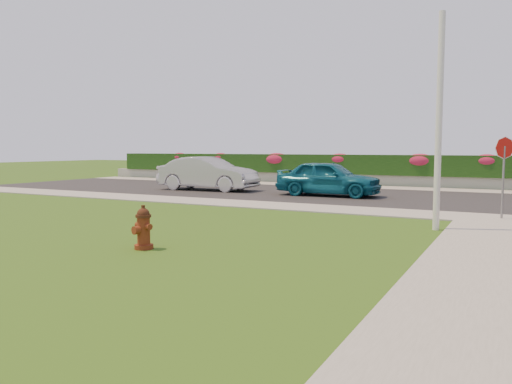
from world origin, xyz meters
The scene contains 19 objects.
ground centered at (0.00, 0.00, 0.00)m, with size 120.00×120.00×0.00m, color black.
street_far centered at (-5.00, 14.00, 0.02)m, with size 26.00×8.00×0.04m, color black.
sidewalk_right centered at (7.00, -2.00, 0.02)m, with size 2.00×20.00×0.04m, color gray.
sidewalk_far centered at (-6.00, 9.00, 0.02)m, with size 24.00×2.00×0.04m, color gray.
curb_corner centered at (7.00, 9.00, 0.02)m, with size 2.00×2.00×0.04m, color gray.
sidewalk_beyond centered at (-1.00, 19.00, 0.02)m, with size 34.00×2.00×0.04m, color gray.
retaining_wall centered at (-1.00, 20.50, 0.30)m, with size 34.00×0.40×0.60m, color gray.
hedge centered at (-1.00, 20.60, 1.15)m, with size 32.00×0.90×1.10m, color black.
fire_hydrant centered at (0.83, 0.93, 0.43)m, with size 0.47×0.44×0.90m.
sedan_teal centered at (0.45, 13.26, 0.79)m, with size 1.78×4.41×1.50m, color #0D5168.
sedan_silver centered at (-5.69, 13.30, 0.84)m, with size 1.70×4.88×1.61m, color #A8AAB0.
utility_pole centered at (5.78, 6.21, 2.69)m, with size 0.16×0.16×5.38m, color silver.
stop_sign centered at (7.20, 9.02, 1.76)m, with size 0.49×0.45×2.39m.
flower_clump_a centered at (-12.63, 20.50, 1.47)m, with size 1.16×0.75×0.58m, color #B81F52.
flower_clump_b centered at (-9.41, 20.50, 1.46)m, with size 1.19×0.77×0.60m, color #B81F52.
flower_clump_c centered at (-5.43, 20.50, 1.40)m, with size 1.53×0.98×0.76m, color #B81F52.
flower_clump_d centered at (-1.45, 20.50, 1.44)m, with size 1.30×0.84×0.65m, color #B81F52.
flower_clump_e centered at (2.97, 20.50, 1.41)m, with size 1.48×0.95×0.74m, color #B81F52.
flower_clump_f centered at (6.19, 20.50, 1.44)m, with size 1.33×0.85×0.66m, color #B81F52.
Camera 1 is at (7.54, -6.91, 2.05)m, focal length 35.00 mm.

